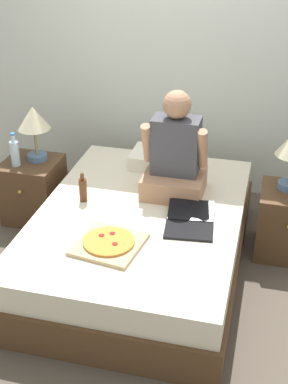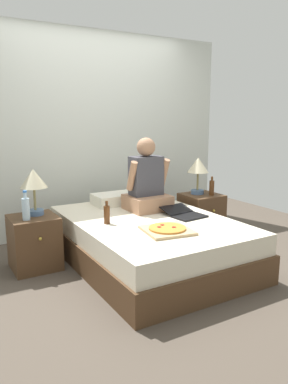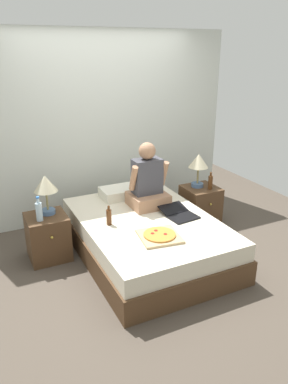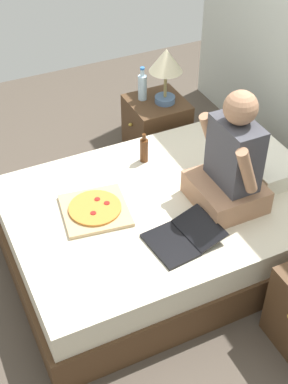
# 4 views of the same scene
# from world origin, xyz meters

# --- Properties ---
(ground_plane) EXTENTS (5.70, 5.70, 0.00)m
(ground_plane) POSITION_xyz_m (0.00, 0.00, 0.00)
(ground_plane) COLOR #4C4238
(bed) EXTENTS (1.45, 2.05, 0.46)m
(bed) POSITION_xyz_m (0.00, 0.00, 0.23)
(bed) COLOR #4C331E
(bed) RESTS_ON ground
(nightstand_left) EXTENTS (0.44, 0.47, 0.52)m
(nightstand_left) POSITION_xyz_m (-1.03, 0.44, 0.26)
(nightstand_left) COLOR #4C331E
(nightstand_left) RESTS_ON ground
(lamp_on_left_nightstand) EXTENTS (0.26, 0.26, 0.45)m
(lamp_on_left_nightstand) POSITION_xyz_m (-0.99, 0.49, 0.85)
(lamp_on_left_nightstand) COLOR #4C6B93
(lamp_on_left_nightstand) RESTS_ON nightstand_left
(water_bottle) EXTENTS (0.07, 0.07, 0.28)m
(water_bottle) POSITION_xyz_m (-1.11, 0.35, 0.63)
(water_bottle) COLOR silver
(water_bottle) RESTS_ON nightstand_left
(pillow) EXTENTS (0.52, 0.34, 0.12)m
(pillow) POSITION_xyz_m (0.01, 0.75, 0.52)
(pillow) COLOR silver
(pillow) RESTS_ON bed
(person_seated) EXTENTS (0.47, 0.40, 0.78)m
(person_seated) POSITION_xyz_m (0.18, 0.34, 0.75)
(person_seated) COLOR #A37556
(person_seated) RESTS_ON bed
(laptop) EXTENTS (0.36, 0.45, 0.07)m
(laptop) POSITION_xyz_m (0.37, -0.10, 0.48)
(laptop) COLOR black
(laptop) RESTS_ON bed
(pizza_box) EXTENTS (0.45, 0.45, 0.05)m
(pizza_box) POSITION_xyz_m (-0.08, -0.46, 0.48)
(pizza_box) COLOR tan
(pizza_box) RESTS_ON bed
(beer_bottle_on_bed) EXTENTS (0.06, 0.06, 0.22)m
(beer_bottle_on_bed) POSITION_xyz_m (-0.43, 0.05, 0.55)
(beer_bottle_on_bed) COLOR #4C2811
(beer_bottle_on_bed) RESTS_ON bed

